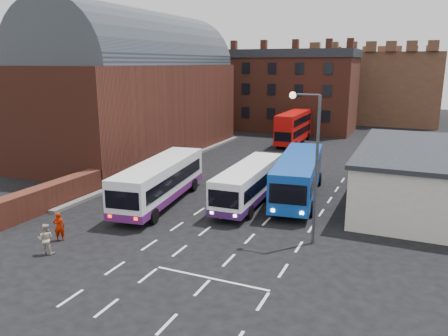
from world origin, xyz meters
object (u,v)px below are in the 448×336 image
at_px(bus_white_inbound, 249,181).
at_px(bus_white_outbound, 160,179).
at_px(bus_red_double, 294,127).
at_px(pedestrian_red, 59,226).
at_px(bus_blue, 298,174).
at_px(street_lamp, 312,155).
at_px(pedestrian_beige, 46,239).

bearing_deg(bus_white_inbound, bus_white_outbound, 22.73).
xyz_separation_m(bus_red_double, pedestrian_red, (-4.40, -36.78, -1.30)).
distance_m(bus_blue, street_lamp, 9.26).
relative_size(bus_white_inbound, pedestrian_beige, 6.02).
bearing_deg(bus_white_inbound, pedestrian_red, 53.38).
bearing_deg(bus_red_double, pedestrian_beige, 84.32).
xyz_separation_m(bus_white_outbound, pedestrian_red, (-1.74, -8.48, -0.99)).
xyz_separation_m(bus_white_inbound, bus_red_double, (-3.34, 25.52, 0.50)).
bearing_deg(pedestrian_red, street_lamp, 171.49).
xyz_separation_m(bus_white_inbound, pedestrian_beige, (-7.02, -12.99, -0.81)).
xyz_separation_m(bus_blue, street_lamp, (2.69, -8.22, 3.31)).
bearing_deg(bus_white_outbound, street_lamp, -21.85).
bearing_deg(street_lamp, bus_red_double, 106.31).
bearing_deg(pedestrian_red, pedestrian_beige, 81.46).
height_order(bus_white_inbound, pedestrian_red, bus_white_inbound).
distance_m(bus_white_outbound, bus_blue, 10.53).
height_order(bus_white_inbound, street_lamp, street_lamp).
height_order(bus_blue, street_lamp, street_lamp).
distance_m(bus_white_outbound, bus_red_double, 28.42).
distance_m(bus_white_outbound, pedestrian_beige, 10.31).
bearing_deg(pedestrian_beige, bus_blue, -146.35).
height_order(bus_white_outbound, pedestrian_red, bus_white_outbound).
bearing_deg(bus_white_inbound, pedestrian_beige, 59.47).
relative_size(bus_white_outbound, street_lamp, 1.36).
distance_m(bus_red_double, street_lamp, 32.66).
bearing_deg(pedestrian_red, bus_white_inbound, -155.35).
bearing_deg(bus_white_outbound, pedestrian_red, -109.54).
height_order(bus_white_inbound, bus_blue, bus_blue).
relative_size(bus_blue, pedestrian_beige, 7.08).
distance_m(pedestrian_red, pedestrian_beige, 1.87).
bearing_deg(street_lamp, bus_white_outbound, 166.13).
xyz_separation_m(bus_white_inbound, street_lamp, (5.80, -5.69, 3.58)).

